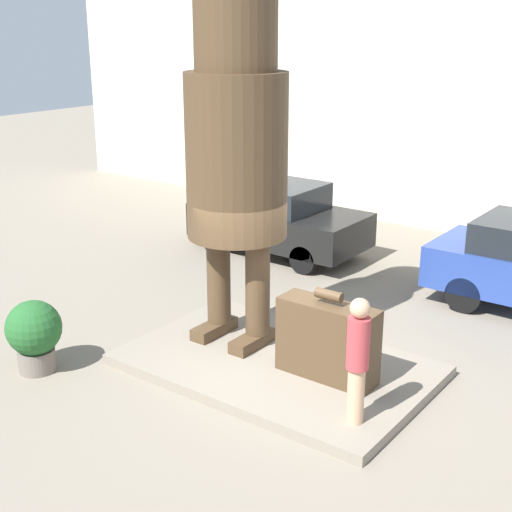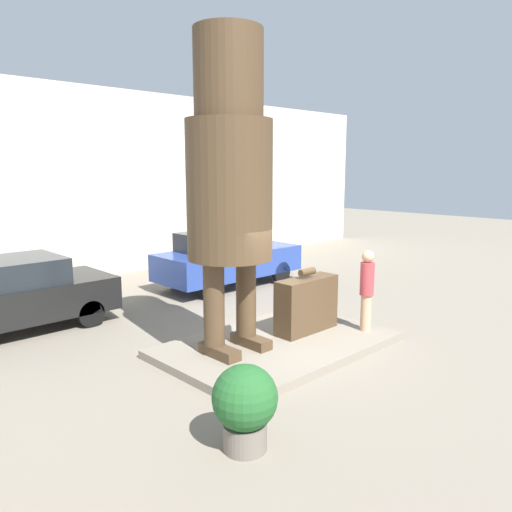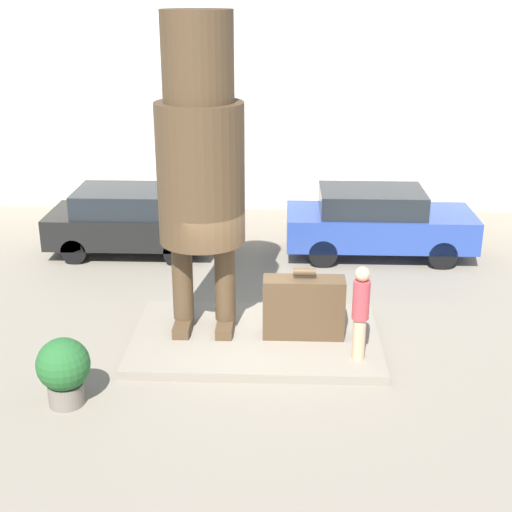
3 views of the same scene
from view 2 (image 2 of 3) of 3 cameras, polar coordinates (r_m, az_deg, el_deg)
name	(u,v)px [view 2 (image 2 of 3)]	position (r m, az deg, el deg)	size (l,w,h in m)	color
ground_plane	(278,348)	(10.24, 2.54, -10.50)	(60.00, 60.00, 0.00)	gray
pedestal	(278,345)	(10.21, 2.54, -10.08)	(4.63, 2.96, 0.16)	gray
building_backdrop	(75,184)	(17.09, -20.00, 7.72)	(28.00, 0.60, 6.15)	beige
statue_figure	(229,170)	(9.12, -3.07, 9.78)	(1.57, 1.57, 5.80)	#4C3823
giant_suitcase	(307,304)	(10.65, 5.79, -5.52)	(1.51, 0.50, 1.36)	#4C3823
tourist	(367,287)	(10.81, 12.55, -3.47)	(0.30, 0.30, 1.74)	tan
parked_car_black	(16,294)	(12.27, -25.76, -3.89)	(4.02, 1.90, 1.64)	black
parked_car_blue	(228,257)	(15.26, -3.25, -0.16)	(4.57, 1.87, 1.69)	#284293
planter_pot	(245,404)	(6.62, -1.28, -16.51)	(0.85, 0.85, 1.14)	#70665B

